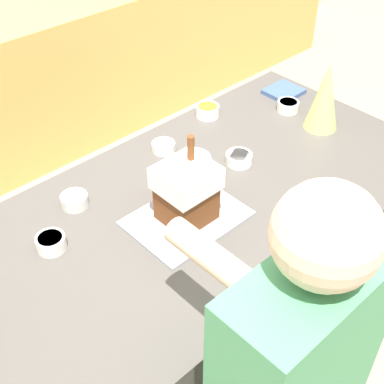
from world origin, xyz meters
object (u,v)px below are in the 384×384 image
object	(u,v)px
candy_bowl_far_right	(239,158)
candy_bowl_near_tray_left	(74,200)
candy_bowl_behind_tray	(208,110)
candy_bowl_far_left	(51,242)
candy_bowl_beside_tree	(163,146)
gingerbread_house	(186,192)
baking_tray	(187,218)
cookbook	(284,92)
candy_bowl_front_corner	(193,162)
candy_bowl_center_rear	(288,106)
decorative_tree	(325,97)

from	to	relation	value
candy_bowl_far_right	candy_bowl_near_tray_left	distance (m)	0.66
candy_bowl_behind_tray	candy_bowl_far_left	size ratio (longest dim) A/B	1.06
candy_bowl_behind_tray	candy_bowl_beside_tree	bearing A→B (deg)	-167.83
gingerbread_house	candy_bowl_beside_tree	distance (m)	0.44
baking_tray	gingerbread_house	xyz separation A→B (m)	(0.00, 0.00, 0.12)
gingerbread_house	candy_bowl_far_right	world-z (taller)	gingerbread_house
candy_bowl_behind_tray	cookbook	distance (m)	0.42
candy_bowl_far_left	candy_bowl_front_corner	bearing A→B (deg)	0.18
baking_tray	cookbook	bearing A→B (deg)	19.74
candy_bowl_center_rear	candy_bowl_beside_tree	world-z (taller)	candy_bowl_center_rear
candy_bowl_center_rear	cookbook	bearing A→B (deg)	45.90
baking_tray	decorative_tree	bearing A→B (deg)	2.78
cookbook	gingerbread_house	bearing A→B (deg)	-160.26
candy_bowl_far_right	cookbook	bearing A→B (deg)	22.65
decorative_tree	candy_bowl_beside_tree	bearing A→B (deg)	151.83
candy_bowl_center_rear	gingerbread_house	bearing A→B (deg)	-164.93
candy_bowl_center_rear	cookbook	size ratio (longest dim) A/B	0.60
gingerbread_house	candy_bowl_behind_tray	size ratio (longest dim) A/B	2.91
decorative_tree	candy_bowl_far_right	bearing A→B (deg)	172.28
candy_bowl_behind_tray	cookbook	xyz separation A→B (m)	(0.41, -0.10, -0.02)
candy_bowl_beside_tree	cookbook	xyz separation A→B (m)	(0.73, -0.03, -0.01)
decorative_tree	candy_bowl_center_rear	world-z (taller)	decorative_tree
candy_bowl_behind_tray	candy_bowl_far_right	bearing A→B (deg)	-114.63
candy_bowl_behind_tray	candy_bowl_center_rear	world-z (taller)	candy_bowl_behind_tray
candy_bowl_far_right	candy_bowl_front_corner	world-z (taller)	candy_bowl_front_corner
candy_bowl_far_right	candy_bowl_center_rear	world-z (taller)	candy_bowl_center_rear
candy_bowl_behind_tray	candy_bowl_near_tray_left	world-z (taller)	candy_bowl_behind_tray
decorative_tree	candy_bowl_far_right	xyz separation A→B (m)	(-0.45, 0.06, -0.13)
baking_tray	candy_bowl_center_rear	xyz separation A→B (m)	(0.83, 0.22, 0.02)
gingerbread_house	candy_bowl_far_right	bearing A→B (deg)	15.14
candy_bowl_near_tray_left	cookbook	distance (m)	1.18
candy_bowl_behind_tray	candy_bowl_far_left	world-z (taller)	candy_bowl_behind_tray
candy_bowl_near_tray_left	candy_bowl_far_left	world-z (taller)	candy_bowl_far_left
candy_bowl_far_right	candy_bowl_beside_tree	bearing A→B (deg)	121.34
baking_tray	candy_bowl_beside_tree	world-z (taller)	candy_bowl_beside_tree
candy_bowl_far_right	candy_bowl_center_rear	distance (m)	0.47
gingerbread_house	candy_bowl_near_tray_left	xyz separation A→B (m)	(-0.25, 0.33, -0.10)
candy_bowl_behind_tray	candy_bowl_beside_tree	xyz separation A→B (m)	(-0.32, -0.07, -0.01)
gingerbread_house	candy_bowl_near_tray_left	size ratio (longest dim) A/B	3.12
candy_bowl_far_right	candy_bowl_far_left	size ratio (longest dim) A/B	1.08
candy_bowl_near_tray_left	candy_bowl_beside_tree	size ratio (longest dim) A/B	1.01
candy_bowl_center_rear	decorative_tree	bearing A→B (deg)	-90.37
baking_tray	candy_bowl_center_rear	distance (m)	0.86
decorative_tree	candy_bowl_beside_tree	distance (m)	0.71
candy_bowl_far_left	candy_bowl_front_corner	world-z (taller)	candy_bowl_front_corner
baking_tray	candy_bowl_center_rear	world-z (taller)	candy_bowl_center_rear
decorative_tree	candy_bowl_front_corner	size ratio (longest dim) A/B	2.15
candy_bowl_center_rear	candy_bowl_far_left	bearing A→B (deg)	-178.84
candy_bowl_far_right	candy_bowl_center_rear	bearing A→B (deg)	15.01
candy_bowl_front_corner	candy_bowl_center_rear	bearing A→B (deg)	2.20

